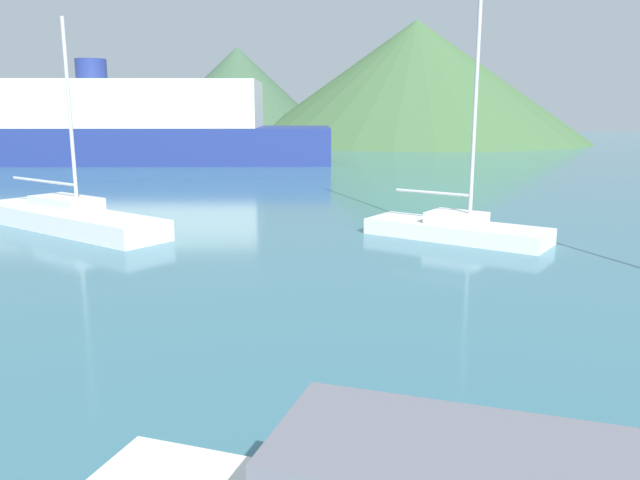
# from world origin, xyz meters

# --- Properties ---
(sailboat_middle) EXTENTS (8.23, 6.42, 6.84)m
(sailboat_middle) POSITION_xyz_m (-7.99, 21.09, 0.43)
(sailboat_middle) COLOR silver
(sailboat_middle) RESTS_ON ground_plane
(sailboat_outer) EXTENTS (5.75, 4.56, 10.74)m
(sailboat_outer) POSITION_xyz_m (4.90, 20.07, 0.44)
(sailboat_outer) COLOR white
(sailboat_outer) RESTS_ON ground_plane
(ferry_distant) EXTENTS (36.53, 11.12, 7.73)m
(ferry_distant) POSITION_xyz_m (-17.91, 48.63, 2.69)
(ferry_distant) COLOR navy
(ferry_distant) RESTS_ON ground_plane
(hill_west) EXTENTS (26.53, 26.53, 12.09)m
(hill_west) POSITION_xyz_m (-13.17, 85.94, 6.04)
(hill_west) COLOR #38563D
(hill_west) RESTS_ON ground_plane
(hill_central) EXTENTS (43.14, 43.14, 14.97)m
(hill_central) POSITION_xyz_m (10.07, 82.39, 7.48)
(hill_central) COLOR #3D6038
(hill_central) RESTS_ON ground_plane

